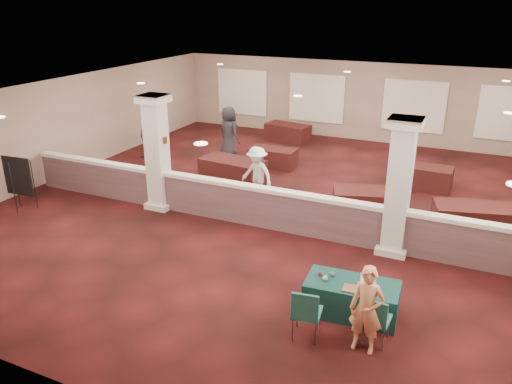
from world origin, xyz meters
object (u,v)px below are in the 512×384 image
at_px(far_table_front_center, 368,203).
at_px(attendee_d, 229,132).
at_px(far_table_front_right, 473,220).
at_px(far_table_back_center, 273,158).
at_px(conf_chair_side, 306,311).
at_px(far_table_front_left, 233,172).
at_px(far_table_back_right, 423,177).
at_px(far_table_back_left, 288,133).
at_px(near_table, 351,298).
at_px(conf_chair_main, 375,317).
at_px(woman, 367,310).
at_px(attendee_b, 257,174).
at_px(easel_board, 18,177).
at_px(attendee_a, 149,138).

distance_m(far_table_front_center, attendee_d, 6.77).
xyz_separation_m(far_table_front_right, far_table_back_center, (-6.64, 2.90, -0.05)).
distance_m(conf_chair_side, far_table_back_center, 9.58).
relative_size(far_table_front_left, attendee_d, 1.06).
bearing_deg(far_table_back_right, attendee_d, 177.18).
height_order(far_table_front_center, attendee_d, attendee_d).
relative_size(far_table_back_left, far_table_back_center, 1.10).
bearing_deg(far_table_back_right, far_table_back_center, 180.00).
relative_size(near_table, far_table_front_left, 0.85).
relative_size(conf_chair_main, far_table_front_right, 0.49).
height_order(near_table, conf_chair_main, conf_chair_main).
bearing_deg(far_table_back_right, conf_chair_side, -95.80).
height_order(conf_chair_main, far_table_front_right, conf_chair_main).
relative_size(woman, far_table_front_left, 0.78).
bearing_deg(far_table_back_left, attendee_d, -112.02).
bearing_deg(attendee_b, easel_board, -134.37).
height_order(far_table_front_left, far_table_back_center, far_table_front_left).
bearing_deg(far_table_front_left, far_table_back_center, 76.92).
bearing_deg(far_table_front_left, near_table, -45.79).
xyz_separation_m(conf_chair_side, far_table_front_right, (2.45, 5.71, -0.20)).
bearing_deg(attendee_d, easel_board, 88.87).
distance_m(woman, attendee_d, 11.31).
relative_size(near_table, conf_chair_side, 1.74).
distance_m(near_table, far_table_front_left, 7.50).
relative_size(attendee_b, attendee_d, 0.86).
xyz_separation_m(far_table_back_center, far_table_back_right, (5.07, 0.00, 0.03)).
distance_m(near_table, far_table_back_right, 7.54).
distance_m(near_table, easel_board, 9.73).
bearing_deg(easel_board, conf_chair_main, -14.48).
relative_size(far_table_front_left, far_table_front_center, 1.08).
xyz_separation_m(far_table_front_right, far_table_back_right, (-1.57, 2.90, -0.03)).
bearing_deg(easel_board, far_table_front_right, 12.56).
bearing_deg(conf_chair_side, far_table_front_left, 118.28).
bearing_deg(attendee_d, far_table_front_center, 173.91).
relative_size(far_table_back_center, attendee_b, 0.99).
distance_m(conf_chair_main, far_table_front_right, 5.52).
distance_m(conf_chair_side, far_table_back_right, 8.65).
relative_size(easel_board, far_table_back_right, 0.89).
bearing_deg(far_table_front_left, easel_board, -135.64).
relative_size(woman, far_table_front_center, 0.84).
relative_size(easel_board, far_table_front_left, 0.77).
bearing_deg(attendee_b, far_table_front_center, 19.26).
bearing_deg(far_table_front_left, woman, -47.92).
height_order(far_table_back_right, attendee_b, attendee_b).
bearing_deg(attendee_d, attendee_a, 50.23).
distance_m(far_table_front_left, attendee_a, 4.18).
bearing_deg(attendee_b, attendee_a, 173.45).
bearing_deg(far_table_back_left, far_table_front_right, -40.11).
bearing_deg(attendee_d, far_table_back_left, -89.36).
xyz_separation_m(far_table_back_right, attendee_a, (-9.57, -1.01, 0.43)).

